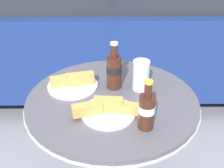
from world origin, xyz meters
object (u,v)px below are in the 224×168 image
bistro_table (112,127)px  lunch_plate_far (73,83)px  cola_bottle_right (114,70)px  drinking_glass (141,76)px  parked_car (104,14)px  cola_bottle_left (147,110)px  lunch_plate_near (107,110)px

bistro_table → lunch_plate_far: bearing=152.0°
bistro_table → cola_bottle_right: 0.27m
lunch_plate_far → cola_bottle_right: bearing=-1.5°
drinking_glass → lunch_plate_far: (-0.32, 0.02, -0.05)m
bistro_table → parked_car: (-0.05, 1.61, 0.07)m
parked_car → cola_bottle_right: bearing=-87.6°
bistro_table → cola_bottle_right: bearing=83.7°
cola_bottle_left → lunch_plate_near: bearing=150.0°
cola_bottle_left → lunch_plate_near: (-0.15, 0.08, -0.06)m
cola_bottle_left → drinking_glass: size_ratio=1.45×
lunch_plate_near → lunch_plate_far: size_ratio=1.20×
lunch_plate_near → lunch_plate_far: bearing=127.0°
drinking_glass → lunch_plate_far: bearing=176.7°
lunch_plate_near → parked_car: size_ratio=0.06×
drinking_glass → lunch_plate_near: 0.26m
cola_bottle_right → lunch_plate_far: (-0.20, 0.01, -0.07)m
bistro_table → parked_car: size_ratio=0.17×
parked_car → bistro_table: bearing=-88.1°
lunch_plate_near → parked_car: (-0.03, 1.73, -0.12)m
cola_bottle_right → parked_car: (-0.06, 1.51, -0.19)m
lunch_plate_near → bistro_table: bearing=79.7°
cola_bottle_left → lunch_plate_far: size_ratio=0.87×
drinking_glass → parked_car: (-0.19, 1.53, -0.16)m
bistro_table → lunch_plate_near: 0.23m
cola_bottle_right → parked_car: bearing=92.4°
cola_bottle_right → drinking_glass: (0.12, -0.01, -0.02)m
cola_bottle_right → drinking_glass: bearing=-6.3°
cola_bottle_left → cola_bottle_right: size_ratio=0.91×
cola_bottle_left → drinking_glass: (0.01, 0.28, -0.02)m
drinking_glass → lunch_plate_far: drinking_glass is taller
bistro_table → drinking_glass: bearing=31.0°
parked_car → cola_bottle_left: bearing=-84.4°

